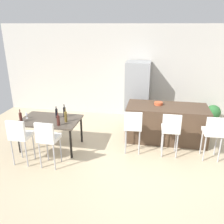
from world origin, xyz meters
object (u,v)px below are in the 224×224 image
object	(u,v)px
dining_chair_far	(48,137)
fruit_bowl	(158,103)
kitchen_island	(166,123)
dining_chair_near	(20,135)
refrigerator	(137,92)
potted_plant	(213,113)
wine_bottle_corner	(57,113)
dining_table	(50,122)
wine_bottle_end	(66,117)
bar_chair_right	(214,131)
wine_bottle_left	(65,112)
bar_chair_left	(133,125)
wine_bottle_near	(58,120)
bar_chair_middle	(171,128)
wine_bottle_middle	(21,117)
wine_glass_right	(26,113)

from	to	relation	value
dining_chair_far	fruit_bowl	size ratio (longest dim) A/B	4.87
kitchen_island	dining_chair_near	size ratio (longest dim) A/B	1.94
refrigerator	potted_plant	world-z (taller)	refrigerator
dining_chair_far	wine_bottle_corner	size ratio (longest dim) A/B	3.56
dining_chair_near	dining_chair_far	bearing A→B (deg)	0.00
kitchen_island	fruit_bowl	world-z (taller)	fruit_bowl
dining_table	wine_bottle_end	distance (m)	0.48
fruit_bowl	bar_chair_right	bearing A→B (deg)	-37.93
wine_bottle_left	refrigerator	world-z (taller)	refrigerator
wine_bottle_corner	dining_table	bearing A→B (deg)	-133.97
kitchen_island	fruit_bowl	distance (m)	0.55
wine_bottle_left	bar_chair_right	bearing A→B (deg)	-1.92
bar_chair_left	wine_bottle_near	bearing A→B (deg)	-166.02
dining_chair_far	bar_chair_middle	bearing A→B (deg)	20.29
wine_bottle_left	wine_bottle_corner	world-z (taller)	wine_bottle_left
wine_bottle_left	wine_bottle_middle	size ratio (longest dim) A/B	1.04
bar_chair_left	bar_chair_middle	distance (m)	0.85
bar_chair_middle	dining_table	bearing A→B (deg)	-177.68
wine_bottle_near	potted_plant	world-z (taller)	wine_bottle_near
refrigerator	dining_table	bearing A→B (deg)	-131.10
dining_chair_far	potted_plant	world-z (taller)	dining_chair_far
wine_bottle_corner	fruit_bowl	bearing A→B (deg)	20.81
bar_chair_left	dining_chair_far	xyz separation A→B (m)	(-1.67, -0.93, 0.00)
kitchen_island	bar_chair_left	bearing A→B (deg)	-132.86
dining_chair_far	bar_chair_right	bearing A→B (deg)	15.21
dining_chair_near	wine_bottle_end	world-z (taller)	wine_bottle_end
wine_bottle_left	wine_glass_right	xyz separation A→B (m)	(-0.87, -0.26, -0.00)
bar_chair_left	refrigerator	size ratio (longest dim) A/B	0.57
dining_chair_far	wine_bottle_middle	bearing A→B (deg)	148.64
wine_bottle_left	potted_plant	distance (m)	4.38
wine_glass_right	potted_plant	distance (m)	5.27
refrigerator	dining_chair_near	bearing A→B (deg)	-126.51
wine_bottle_middle	refrigerator	distance (m)	3.50
wine_bottle_middle	wine_bottle_near	size ratio (longest dim) A/B	1.05
bar_chair_left	dining_chair_near	xyz separation A→B (m)	(-2.30, -0.93, 0.00)
wine_bottle_near	bar_chair_middle	bearing A→B (deg)	9.31
dining_chair_far	fruit_bowl	distance (m)	2.92
wine_glass_right	kitchen_island	bearing A→B (deg)	16.46
bar_chair_left	bar_chair_right	world-z (taller)	same
wine_bottle_near	wine_glass_right	size ratio (longest dim) A/B	1.69
wine_bottle_end	refrigerator	distance (m)	2.69
wine_bottle_middle	fruit_bowl	size ratio (longest dim) A/B	1.43
dining_chair_near	bar_chair_middle	bearing A→B (deg)	16.48
bar_chair_right	wine_bottle_middle	size ratio (longest dim) A/B	3.41
wine_bottle_middle	dining_chair_near	bearing A→B (deg)	-63.50
bar_chair_right	fruit_bowl	distance (m)	1.54
bar_chair_right	refrigerator	size ratio (longest dim) A/B	0.57
dining_chair_near	wine_bottle_near	size ratio (longest dim) A/B	3.58
bar_chair_middle	wine_bottle_end	world-z (taller)	wine_bottle_end
kitchen_island	wine_bottle_end	xyz separation A→B (m)	(-2.34, -1.02, 0.41)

